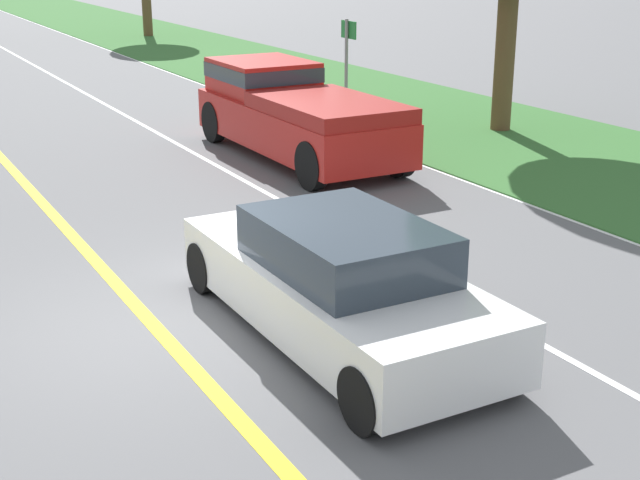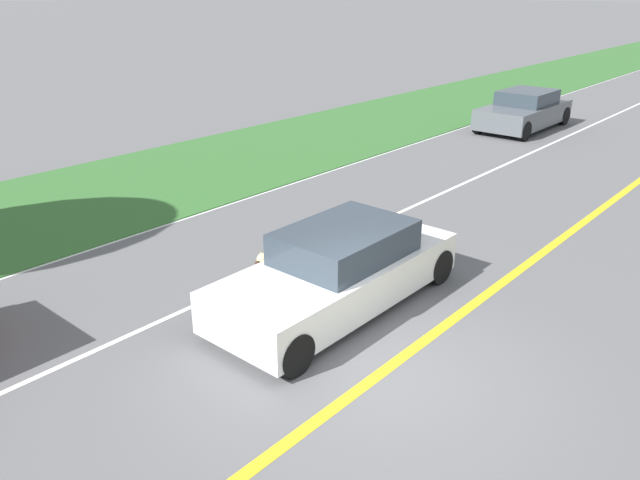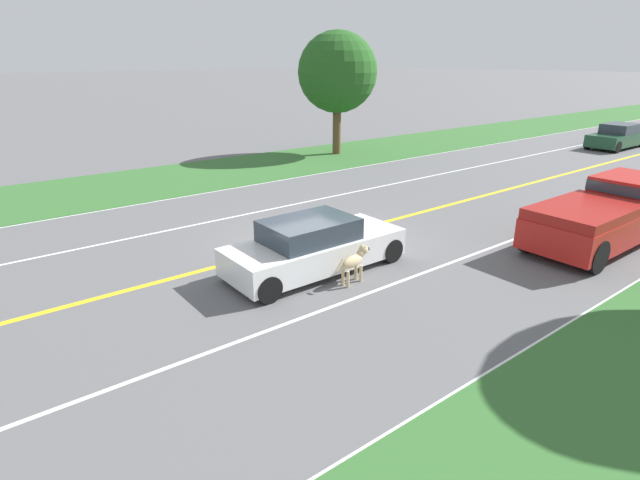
% 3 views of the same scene
% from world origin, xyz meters
% --- Properties ---
extents(ground_plane, '(400.00, 400.00, 0.00)m').
position_xyz_m(ground_plane, '(0.00, 0.00, 0.00)').
color(ground_plane, '#5B5B5E').
extents(centre_divider_line, '(0.18, 160.00, 0.01)m').
position_xyz_m(centre_divider_line, '(0.00, 0.00, 0.00)').
color(centre_divider_line, yellow).
rests_on(centre_divider_line, ground).
extents(lane_edge_line_right, '(0.14, 160.00, 0.01)m').
position_xyz_m(lane_edge_line_right, '(7.00, 0.00, 0.00)').
color(lane_edge_line_right, white).
rests_on(lane_edge_line_right, ground).
extents(lane_dash_same_dir, '(0.10, 160.00, 0.01)m').
position_xyz_m(lane_dash_same_dir, '(3.50, 0.00, 0.00)').
color(lane_dash_same_dir, white).
rests_on(lane_dash_same_dir, ground).
extents(grass_verge_right, '(6.00, 160.00, 0.03)m').
position_xyz_m(grass_verge_right, '(10.00, 0.00, 0.01)').
color(grass_verge_right, '#33662D').
rests_on(grass_verge_right, ground).
extents(ego_car, '(1.80, 4.59, 1.36)m').
position_xyz_m(ego_car, '(1.69, -1.18, 0.64)').
color(ego_car, white).
rests_on(ego_car, ground).
extents(dog, '(0.35, 1.18, 0.87)m').
position_xyz_m(dog, '(2.84, -0.85, 0.55)').
color(dog, '#D1B784').
rests_on(dog, ground).
extents(car_trailing_near, '(1.94, 4.38, 1.38)m').
position_xyz_m(car_trailing_near, '(5.26, -16.24, 0.65)').
color(car_trailing_near, '#51565B').
rests_on(car_trailing_near, ground).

